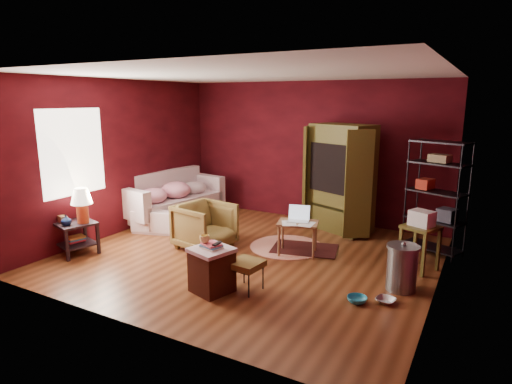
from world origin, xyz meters
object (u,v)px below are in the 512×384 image
Objects in this scene: hamper at (212,269)px; laptop_desk at (298,225)px; wire_shelving at (437,193)px; tv_armoire at (340,176)px; armchair at (205,224)px; side_table at (79,215)px; sofa at (173,200)px.

laptop_desk is (0.42, 1.79, 0.17)m from hamper.
tv_armoire is at bearing -173.57° from wire_shelving.
wire_shelving reaches higher than armchair.
armchair is 1.08× the size of laptop_desk.
wire_shelving is at bearing 29.19° from side_table.
sofa is 3.55m from hamper.
laptop_desk is at bearing -118.44° from sofa.
tv_armoire is (1.61, 2.08, 0.62)m from armchair.
tv_armoire reaches higher than wire_shelving.
hamper is 0.34× the size of tv_armoire.
hamper is at bearing -2.88° from side_table.
hamper is (1.04, -1.31, -0.11)m from armchair.
laptop_desk is (3.04, -0.60, 0.07)m from sofa.
tv_armoire reaches higher than hamper.
armchair is 0.46× the size of wire_shelving.
side_table is 3.49m from laptop_desk.
tv_armoire is (0.15, 1.60, 0.56)m from laptop_desk.
sofa reaches higher than hamper.
hamper is 3.51m from tv_armoire.
side_table is (-1.60, -1.17, 0.23)m from armchair.
side_table reaches higher than sofa.
armchair is 0.42× the size of tv_armoire.
wire_shelving is (2.32, 2.90, 0.69)m from hamper.
laptop_desk is at bearing -127.61° from wire_shelving.
laptop_desk is at bearing 28.40° from side_table.
sofa is 3.10m from laptop_desk.
armchair is 3.76m from wire_shelving.
tv_armoire is at bearing -28.49° from armchair.
hamper is at bearing -106.64° from wire_shelving.
sofa is at bearing 89.53° from side_table.
sofa is 2.50× the size of armchair.
sofa is 2.71× the size of laptop_desk.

